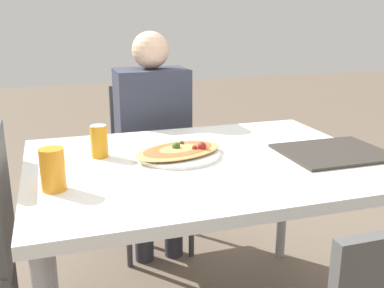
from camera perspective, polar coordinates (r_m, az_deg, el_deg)
dining_table at (r=1.72m, az=1.51°, el=-4.12°), size 1.31×0.97×0.76m
chair_far_seated at (r=2.52m, az=-5.46°, el=-1.89°), size 0.40×0.40×0.91m
person_seated at (r=2.35m, az=-4.97°, el=1.80°), size 0.37×0.26×1.20m
pizza_main at (r=1.73m, az=-1.72°, el=-1.02°), size 0.42×0.32×0.06m
soda_can at (r=1.75m, az=-11.70°, el=0.35°), size 0.07×0.07×0.12m
drink_glass at (r=1.46m, az=-17.27°, el=-3.12°), size 0.08×0.08×0.14m
serving_tray at (r=1.85m, az=17.54°, el=-1.00°), size 0.40×0.33×0.01m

